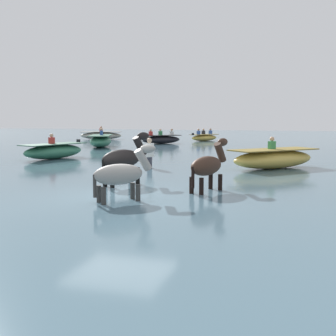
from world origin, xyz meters
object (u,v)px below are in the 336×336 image
Objects in this scene: boat_distant_east at (204,137)px; horse_flank_dark_bay at (208,167)px; boat_far_offshore at (101,135)px; horse_lead_grey at (121,176)px; boat_near_starboard at (274,159)px; boat_distant_west at (101,141)px; boat_far_inshore at (161,139)px; horse_trailing_black at (123,160)px; boat_mid_channel at (54,151)px; person_wading_close at (149,157)px.

horse_flank_dark_bay is at bearing -77.66° from boat_distant_east.
boat_far_offshore reaches higher than boat_distant_east.
horse_lead_grey reaches higher than boat_near_starboard.
horse_lead_grey is 26.51m from boat_distant_east.
horse_flank_dark_bay is at bearing 49.52° from horse_lead_grey.
boat_distant_west reaches higher than boat_distant_east.
boat_distant_west reaches higher than boat_near_starboard.
horse_lead_grey reaches higher than boat_distant_west.
boat_far_offshore reaches higher than boat_far_inshore.
boat_distant_west is at bearing 118.03° from horse_trailing_black.
horse_flank_dark_bay is (1.68, 1.97, 0.04)m from horse_lead_grey.
boat_mid_channel reaches higher than boat_far_inshore.
horse_trailing_black is 0.51× the size of boat_far_offshore.
horse_trailing_black reaches higher than horse_lead_grey.
boat_far_offshore is (-12.13, 23.73, -0.38)m from horse_trailing_black.
boat_near_starboard is at bearing -37.44° from boat_distant_west.
horse_trailing_black is at bearing -62.92° from boat_far_offshore.
boat_far_inshore is at bearing 59.69° from boat_distant_west.
boat_near_starboard reaches higher than boat_far_offshore.
boat_far_offshore is 10.22m from boat_distant_west.
boat_far_offshore is at bearing 116.59° from horse_lead_grey.
boat_distant_west reaches higher than boat_far_offshore.
horse_lead_grey is at bearing -63.41° from boat_far_offshore.
boat_distant_west reaches higher than boat_far_inshore.
person_wading_close is (5.67, -2.27, 0.06)m from boat_mid_channel.
boat_mid_channel is at bearing -71.43° from boat_far_offshore.
horse_flank_dark_bay is 24.86m from boat_distant_east.
boat_near_starboard is at bearing 68.69° from horse_lead_grey.
boat_near_starboard is (16.14, -18.21, 0.04)m from boat_far_offshore.
boat_near_starboard is at bearing -5.45° from boat_mid_channel.
boat_distant_west is at bearing -64.45° from boat_far_offshore.
boat_far_offshore is at bearing -179.04° from boat_distant_east.
boat_distant_west is (-1.37, 8.00, 0.04)m from boat_mid_channel.
horse_trailing_black is 0.65× the size of boat_far_inshore.
boat_distant_west is 2.39× the size of person_wading_close.
horse_trailing_black is 4.31m from person_wading_close.
boat_mid_channel is at bearing 134.29° from horse_trailing_black.
horse_lead_grey is 18.96m from boat_distant_west.
horse_lead_grey is 6.81m from person_wading_close.
boat_mid_channel reaches higher than boat_distant_east.
boat_near_starboard is (6.70, -18.37, 0.09)m from boat_distant_east.
horse_trailing_black is 0.71× the size of boat_distant_east.
boat_distant_west reaches higher than boat_mid_channel.
boat_far_inshore is 5.27m from boat_distant_east.
boat_distant_east is at bearing 0.96° from boat_far_offshore.
horse_trailing_black is at bearing 111.46° from horse_lead_grey.
boat_near_starboard reaches higher than boat_far_inshore.
horse_lead_grey reaches higher than person_wading_close.
horse_lead_grey is 0.46× the size of boat_distant_west.
horse_trailing_black is 2.65m from horse_flank_dark_bay.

